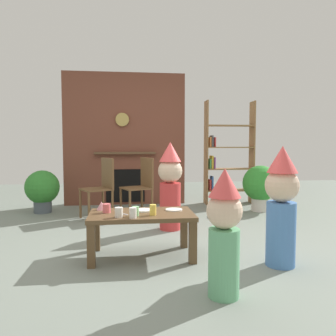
{
  "coord_description": "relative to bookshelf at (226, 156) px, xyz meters",
  "views": [
    {
      "loc": [
        -0.33,
        -3.58,
        1.1
      ],
      "look_at": [
        0.15,
        0.4,
        0.82
      ],
      "focal_mm": 35.48,
      "sensor_mm": 36.0,
      "label": 1
    }
  ],
  "objects": [
    {
      "name": "ground_plane",
      "position": [
        -1.47,
        -2.4,
        -0.88
      ],
      "size": [
        12.0,
        12.0,
        0.0
      ],
      "primitive_type": "plane",
      "color": "gray"
    },
    {
      "name": "brick_fireplace_feature",
      "position": [
        -1.86,
        0.2,
        0.31
      ],
      "size": [
        2.2,
        0.28,
        2.4
      ],
      "color": "brown",
      "rests_on": "ground_plane"
    },
    {
      "name": "bookshelf",
      "position": [
        0.0,
        0.0,
        0.0
      ],
      "size": [
        0.9,
        0.28,
        1.9
      ],
      "color": "olive",
      "rests_on": "ground_plane"
    },
    {
      "name": "coffee_table",
      "position": [
        -1.68,
        -2.77,
        -0.52
      ],
      "size": [
        1.01,
        0.58,
        0.43
      ],
      "color": "brown",
      "rests_on": "ground_plane"
    },
    {
      "name": "paper_cup_near_left",
      "position": [
        -1.74,
        -2.9,
        -0.4
      ],
      "size": [
        0.06,
        0.06,
        0.09
      ],
      "primitive_type": "cylinder",
      "color": "#8CD18C",
      "rests_on": "coffee_table"
    },
    {
      "name": "paper_cup_near_right",
      "position": [
        -1.76,
        -3.0,
        -0.4
      ],
      "size": [
        0.07,
        0.07,
        0.1
      ],
      "primitive_type": "cylinder",
      "color": "silver",
      "rests_on": "coffee_table"
    },
    {
      "name": "paper_cup_center",
      "position": [
        -1.57,
        -2.89,
        -0.4
      ],
      "size": [
        0.06,
        0.06,
        0.1
      ],
      "primitive_type": "cylinder",
      "color": "#F2CC4C",
      "rests_on": "coffee_table"
    },
    {
      "name": "paper_cup_far_left",
      "position": [
        -1.89,
        -2.95,
        -0.4
      ],
      "size": [
        0.07,
        0.07,
        0.09
      ],
      "primitive_type": "cylinder",
      "color": "silver",
      "rests_on": "coffee_table"
    },
    {
      "name": "paper_cup_far_right",
      "position": [
        -2.02,
        -2.72,
        -0.4
      ],
      "size": [
        0.08,
        0.08,
        0.09
      ],
      "primitive_type": "cylinder",
      "color": "#E5666B",
      "rests_on": "coffee_table"
    },
    {
      "name": "paper_plate_front",
      "position": [
        -1.34,
        -2.68,
        -0.44
      ],
      "size": [
        0.17,
        0.17,
        0.01
      ],
      "primitive_type": "cylinder",
      "color": "white",
      "rests_on": "coffee_table"
    },
    {
      "name": "paper_plate_rear",
      "position": [
        -1.64,
        -2.67,
        -0.44
      ],
      "size": [
        0.19,
        0.19,
        0.01
      ],
      "primitive_type": "cylinder",
      "color": "white",
      "rests_on": "coffee_table"
    },
    {
      "name": "birthday_cake_slice",
      "position": [
        -2.08,
        -2.57,
        -0.4
      ],
      "size": [
        0.1,
        0.1,
        0.08
      ],
      "primitive_type": "cone",
      "color": "pink",
      "rests_on": "coffee_table"
    },
    {
      "name": "table_fork",
      "position": [
        -1.86,
        -2.8,
        -0.44
      ],
      "size": [
        0.12,
        0.12,
        0.01
      ],
      "primitive_type": "cube",
      "rotation": [
        0.0,
        0.0,
        2.33
      ],
      "color": "silver",
      "rests_on": "coffee_table"
    },
    {
      "name": "child_with_cone_hat",
      "position": [
        -1.12,
        -3.71,
        -0.39
      ],
      "size": [
        0.26,
        0.26,
        0.93
      ],
      "rotation": [
        0.0,
        0.0,
        2.1
      ],
      "color": "#66B27F",
      "rests_on": "ground_plane"
    },
    {
      "name": "child_in_pink",
      "position": [
        -0.43,
        -3.17,
        -0.3
      ],
      "size": [
        0.3,
        0.3,
        1.09
      ],
      "rotation": [
        0.0,
        0.0,
        2.83
      ],
      "color": "#4C7FC6",
      "rests_on": "ground_plane"
    },
    {
      "name": "child_by_the_chairs",
      "position": [
        -1.27,
        -1.76,
        -0.28
      ],
      "size": [
        0.31,
        0.31,
        1.13
      ],
      "rotation": [
        0.0,
        0.0,
        -1.96
      ],
      "color": "#D13838",
      "rests_on": "ground_plane"
    },
    {
      "name": "dining_chair_left",
      "position": [
        -2.19,
        -0.97,
        -0.37
      ],
      "size": [
        0.54,
        0.54,
        0.9
      ],
      "rotation": [
        0.0,
        0.0,
        3.61
      ],
      "color": "brown",
      "rests_on": "ground_plane"
    },
    {
      "name": "dining_chair_middle",
      "position": [
        -1.6,
        -0.91,
        -0.37
      ],
      "size": [
        0.52,
        0.52,
        0.9
      ],
      "rotation": [
        0.0,
        0.0,
        3.54
      ],
      "color": "brown",
      "rests_on": "ground_plane"
    },
    {
      "name": "potted_plant_tall",
      "position": [
        0.36,
        -0.76,
        -0.44
      ],
      "size": [
        0.59,
        0.59,
        0.76
      ],
      "color": "beige",
      "rests_on": "ground_plane"
    },
    {
      "name": "potted_plant_short",
      "position": [
        -3.19,
        -0.45,
        -0.49
      ],
      "size": [
        0.54,
        0.54,
        0.69
      ],
      "color": "#4C5660",
      "rests_on": "ground_plane"
    }
  ]
}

